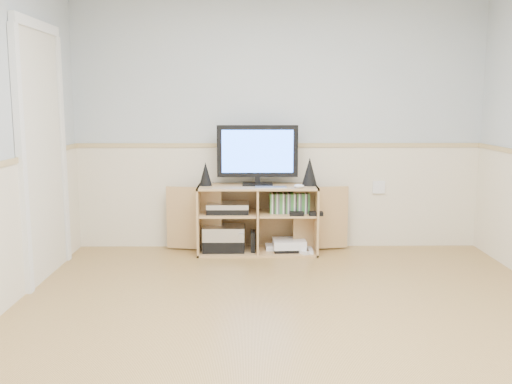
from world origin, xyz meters
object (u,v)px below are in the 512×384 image
media_cabinet (257,217)px  keyboard (271,187)px  game_consoles (288,245)px  monitor (257,153)px

media_cabinet → keyboard: keyboard is taller
media_cabinet → game_consoles: bearing=-12.5°
media_cabinet → keyboard: 0.40m
media_cabinet → monitor: 0.63m
keyboard → game_consoles: 0.62m
monitor → keyboard: size_ratio=2.62×
monitor → keyboard: 0.38m
keyboard → media_cabinet: bearing=122.9°
media_cabinet → keyboard: bearing=-57.4°
keyboard → game_consoles: (0.17, 0.13, -0.59)m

